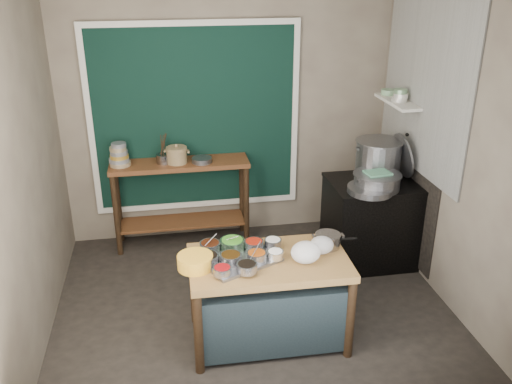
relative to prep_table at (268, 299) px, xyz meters
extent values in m
cube|color=#29241F|center=(-0.05, 0.53, -0.39)|extent=(3.50, 3.00, 0.02)
cube|color=#776D5B|center=(-0.05, 2.04, 1.02)|extent=(3.50, 0.02, 2.80)
cube|color=#776D5B|center=(-1.81, 0.53, 1.02)|extent=(0.02, 3.00, 2.80)
cube|color=#776D5B|center=(1.71, 0.53, 1.02)|extent=(0.02, 3.00, 2.80)
cube|color=black|center=(-0.40, 2.00, 0.98)|extent=(2.10, 0.02, 1.90)
cube|color=#B2B2AA|center=(1.69, 1.08, 1.48)|extent=(0.02, 1.70, 1.70)
cube|color=black|center=(1.69, 1.18, 0.32)|extent=(0.01, 1.30, 1.30)
cube|color=beige|center=(1.58, 1.38, 1.23)|extent=(0.22, 0.70, 0.03)
cube|color=olive|center=(0.00, 0.00, 0.00)|extent=(1.26, 0.74, 0.75)
cube|color=brown|center=(-0.60, 1.81, 0.10)|extent=(1.45, 0.40, 0.95)
cube|color=black|center=(1.30, 1.08, 0.05)|extent=(0.90, 0.68, 0.85)
cube|color=black|center=(1.30, 1.08, 0.49)|extent=(0.92, 0.69, 0.03)
cube|color=gray|center=(-0.23, 0.01, 0.39)|extent=(0.67, 0.59, 0.02)
cylinder|color=gray|center=(-0.10, -0.04, 0.43)|extent=(0.16, 0.16, 0.06)
cylinder|color=gray|center=(-0.09, 0.15, 0.43)|extent=(0.16, 0.16, 0.06)
cylinder|color=silver|center=(0.04, -0.03, 0.43)|extent=(0.13, 0.13, 0.06)
cylinder|color=gray|center=(-0.44, 0.17, 0.43)|extent=(0.17, 0.17, 0.07)
cylinder|color=gray|center=(-0.20, -0.19, 0.43)|extent=(0.16, 0.16, 0.06)
cylinder|color=gray|center=(0.06, 0.15, 0.43)|extent=(0.14, 0.14, 0.06)
cylinder|color=gray|center=(-0.39, -0.19, 0.43)|extent=(0.14, 0.14, 0.06)
cylinder|color=gray|center=(-0.26, 0.17, 0.44)|extent=(0.20, 0.20, 0.08)
cylinder|color=gray|center=(-0.48, -0.02, 0.43)|extent=(0.18, 0.18, 0.07)
cylinder|color=gray|center=(-0.30, -0.04, 0.43)|extent=(0.17, 0.17, 0.07)
cylinder|color=gold|center=(-0.57, -0.03, 0.43)|extent=(0.36, 0.36, 0.11)
ellipsoid|color=white|center=(0.27, -0.09, 0.46)|extent=(0.24, 0.20, 0.17)
ellipsoid|color=white|center=(0.43, 0.02, 0.45)|extent=(0.24, 0.23, 0.14)
cylinder|color=tan|center=(-1.21, 1.80, 0.60)|extent=(0.21, 0.21, 0.04)
cylinder|color=gray|center=(-1.21, 1.80, 0.64)|extent=(0.21, 0.21, 0.04)
cylinder|color=gold|center=(-1.21, 1.80, 0.68)|extent=(0.19, 0.19, 0.04)
cylinder|color=gray|center=(-1.21, 1.80, 0.72)|extent=(0.18, 0.18, 0.04)
cylinder|color=tan|center=(-1.21, 1.80, 0.76)|extent=(0.17, 0.17, 0.04)
cylinder|color=gray|center=(-1.21, 1.80, 0.80)|extent=(0.15, 0.15, 0.04)
cylinder|color=gray|center=(-0.76, 1.80, 0.62)|extent=(0.19, 0.19, 0.10)
cylinder|color=gray|center=(-0.37, 1.74, 0.60)|extent=(0.27, 0.27, 0.05)
cylinder|color=gray|center=(1.59, 1.16, 0.73)|extent=(0.12, 0.46, 0.46)
cube|color=#4F8C6A|center=(1.23, 0.91, 0.67)|extent=(0.25, 0.21, 0.02)
cylinder|color=gray|center=(1.14, 0.84, 0.53)|extent=(0.53, 0.53, 0.06)
cylinder|color=silver|center=(1.58, 1.33, 1.26)|extent=(0.15, 0.15, 0.04)
cylinder|color=silver|center=(1.58, 1.33, 1.30)|extent=(0.14, 0.14, 0.04)
cylinder|color=gray|center=(1.58, 1.33, 1.34)|extent=(0.13, 0.13, 0.04)
cylinder|color=gray|center=(1.58, 1.63, 1.27)|extent=(0.19, 0.19, 0.05)
camera|label=1|loc=(-0.74, -3.60, 2.53)|focal=38.00mm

